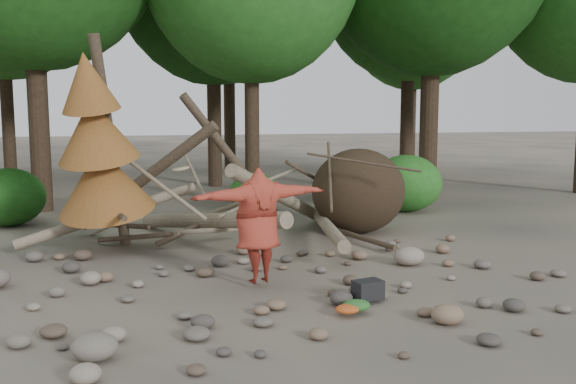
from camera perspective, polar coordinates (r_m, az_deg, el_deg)
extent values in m
plane|color=#514C44|center=(10.37, 0.68, -8.80)|extent=(120.00, 120.00, 0.00)
ellipsoid|color=#332619|center=(14.96, 6.29, 0.08)|extent=(2.20, 1.87, 1.98)
cylinder|color=gray|center=(13.63, -7.26, -2.53)|extent=(2.61, 5.11, 1.08)
cylinder|color=gray|center=(14.36, -0.35, -0.54)|extent=(3.18, 3.71, 1.90)
cylinder|color=brown|center=(14.33, -12.49, 1.27)|extent=(3.08, 1.91, 2.49)
cylinder|color=gray|center=(13.99, 3.50, -3.05)|extent=(1.13, 4.98, 0.43)
cylinder|color=brown|center=(14.65, -5.09, 3.13)|extent=(2.39, 1.03, 2.89)
cylinder|color=gray|center=(13.83, -15.67, -1.97)|extent=(3.71, 0.86, 1.20)
cylinder|color=#4C3F30|center=(13.40, -13.55, -3.94)|extent=(1.52, 1.70, 0.49)
cylinder|color=gray|center=(14.45, -2.85, -0.90)|extent=(1.57, 0.85, 0.69)
cylinder|color=#4C3F30|center=(15.25, 2.70, 1.06)|extent=(1.92, 1.25, 1.10)
cylinder|color=gray|center=(13.97, -8.37, 1.63)|extent=(0.37, 1.42, 0.85)
cylinder|color=#4C3F30|center=(13.94, 6.22, -3.96)|extent=(0.79, 2.54, 0.12)
cylinder|color=gray|center=(13.09, -6.09, -3.38)|extent=(1.78, 1.11, 0.29)
cylinder|color=#4C3F30|center=(13.47, -15.50, 4.21)|extent=(0.67, 1.13, 4.35)
cone|color=brown|center=(13.22, -16.12, 1.08)|extent=(2.06, 2.13, 1.86)
cone|color=brown|center=(12.95, -16.78, 5.37)|extent=(1.71, 1.78, 1.65)
cone|color=brown|center=(12.77, -17.41, 9.36)|extent=(1.23, 1.30, 1.41)
cylinder|color=#38281C|center=(19.38, -21.55, 11.64)|extent=(0.56, 0.56, 8.96)
cylinder|color=#38281C|center=(19.17, -3.24, 9.46)|extent=(0.44, 0.44, 7.14)
cylinder|color=#38281C|center=(21.70, 12.58, 12.12)|extent=(0.60, 0.60, 9.45)
cylinder|color=#38281C|center=(23.51, -23.79, 8.99)|extent=(0.42, 0.42, 7.56)
cylinder|color=#38281C|center=(24.07, -6.63, 10.69)|extent=(0.52, 0.52, 8.54)
cylinder|color=#38281C|center=(25.70, 10.60, 9.94)|extent=(0.50, 0.50, 8.12)
cylinder|color=#38281C|center=(30.51, -5.26, 10.22)|extent=(0.54, 0.54, 8.75)
cylinder|color=#38281C|center=(32.57, 10.96, 9.14)|extent=(0.46, 0.46, 7.84)
ellipsoid|color=#23641D|center=(32.96, 11.15, 16.36)|extent=(7.17, 7.17, 8.60)
ellipsoid|color=#1A4F15|center=(17.26, -23.63, -0.42)|extent=(1.80, 1.80, 1.44)
ellipsoid|color=#23641D|center=(17.90, -2.99, -0.05)|extent=(1.40, 1.40, 1.12)
ellipsoid|color=#2D7624|center=(18.36, 10.47, 0.78)|extent=(2.00, 2.00, 1.60)
imported|color=#9F3223|center=(10.39, -2.69, -2.98)|extent=(2.40, 1.10, 1.88)
cylinder|color=tan|center=(9.68, -9.50, 2.07)|extent=(0.35, 0.35, 0.09)
cube|color=black|center=(9.81, 7.11, -8.95)|extent=(0.48, 0.38, 0.29)
ellipsoid|color=#2C6628|center=(9.30, 6.09, -10.28)|extent=(0.41, 0.34, 0.15)
ellipsoid|color=#B24D1E|center=(9.16, 5.30, -10.62)|extent=(0.35, 0.29, 0.13)
ellipsoid|color=slate|center=(7.96, -16.80, -13.04)|extent=(0.54, 0.48, 0.32)
ellipsoid|color=#856B53|center=(9.09, 13.98, -10.50)|extent=(0.45, 0.41, 0.27)
ellipsoid|color=gray|center=(12.18, 10.70, -5.61)|extent=(0.58, 0.52, 0.35)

